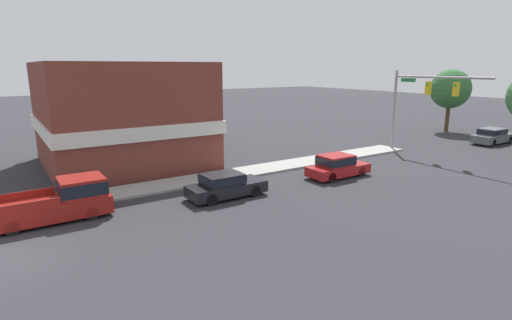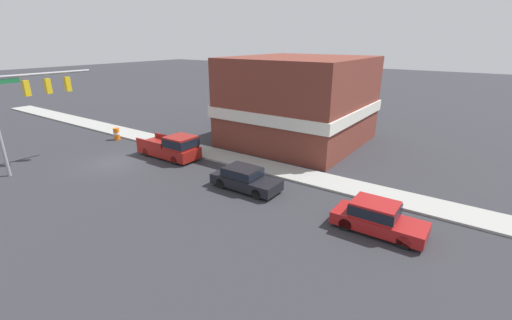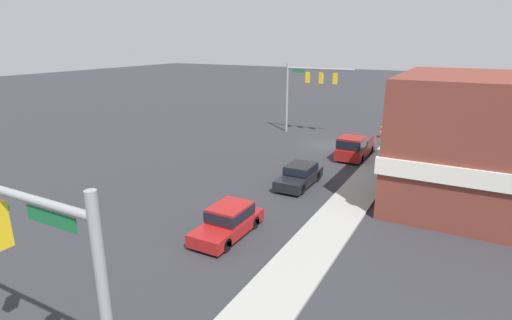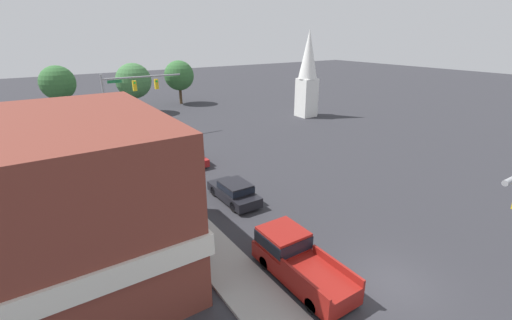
# 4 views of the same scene
# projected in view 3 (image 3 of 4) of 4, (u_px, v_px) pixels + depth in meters

# --- Properties ---
(ground_plane) EXTENTS (200.00, 200.00, 0.00)m
(ground_plane) POSITION_uv_depth(u_px,v_px,m) (326.00, 145.00, 36.59)
(ground_plane) COLOR #2D2D33
(sidewalk_curb) EXTENTS (2.40, 60.00, 0.14)m
(sidewalk_curb) POSITION_uv_depth(u_px,v_px,m) (391.00, 152.00, 33.96)
(sidewalk_curb) COLOR #9E9E99
(sidewalk_curb) RESTS_ON ground
(near_signal_assembly) EXTENTS (6.93, 0.49, 7.06)m
(near_signal_assembly) POSITION_uv_depth(u_px,v_px,m) (309.00, 83.00, 39.64)
(near_signal_assembly) COLOR gray
(near_signal_assembly) RESTS_ON ground
(far_signal_assembly) EXTENTS (8.27, 0.49, 6.83)m
(far_signal_assembly) POSITION_uv_depth(u_px,v_px,m) (16.00, 250.00, 8.43)
(far_signal_assembly) COLOR gray
(far_signal_assembly) RESTS_ON ground
(car_lead) EXTENTS (1.77, 4.41, 1.39)m
(car_lead) POSITION_uv_depth(u_px,v_px,m) (300.00, 175.00, 26.34)
(car_lead) COLOR black
(car_lead) RESTS_ON ground
(car_second_ahead) EXTENTS (1.77, 4.35, 1.51)m
(car_second_ahead) POSITION_uv_depth(u_px,v_px,m) (229.00, 220.00, 19.56)
(car_second_ahead) COLOR black
(car_second_ahead) RESTS_ON ground
(pickup_truck_parked) EXTENTS (2.00, 5.29, 1.92)m
(pickup_truck_parked) POSITION_uv_depth(u_px,v_px,m) (354.00, 147.00, 32.38)
(pickup_truck_parked) COLOR black
(pickup_truck_parked) RESTS_ON ground
(construction_barrel) EXTENTS (0.55, 0.55, 1.10)m
(construction_barrel) POSITION_uv_depth(u_px,v_px,m) (383.00, 132.00, 39.19)
(construction_barrel) COLOR orange
(construction_barrel) RESTS_ON ground
(corner_brick_building) EXTENTS (11.75, 11.01, 7.43)m
(corner_brick_building) POSITION_uv_depth(u_px,v_px,m) (504.00, 144.00, 22.34)
(corner_brick_building) COLOR brown
(corner_brick_building) RESTS_ON ground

